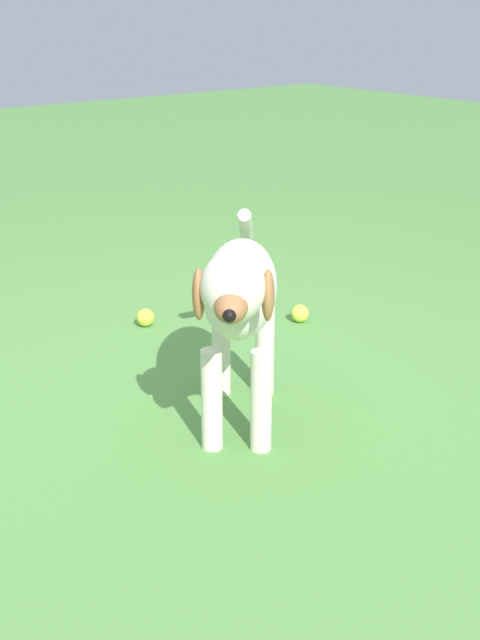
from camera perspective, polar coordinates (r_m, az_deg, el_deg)
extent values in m
plane|color=#548C42|center=(2.58, -3.96, -5.32)|extent=(14.00, 14.00, 0.00)
ellipsoid|color=silver|center=(2.32, 0.00, 2.20)|extent=(0.50, 0.52, 0.23)
cylinder|color=silver|center=(2.25, 1.44, -5.37)|extent=(0.06, 0.06, 0.28)
cylinder|color=silver|center=(2.26, -1.88, -5.29)|extent=(0.06, 0.06, 0.28)
cylinder|color=silver|center=(2.56, 1.65, -2.04)|extent=(0.06, 0.06, 0.28)
cylinder|color=silver|center=(2.57, -1.26, -1.99)|extent=(0.06, 0.06, 0.28)
ellipsoid|color=silver|center=(1.99, -0.47, 2.18)|extent=(0.23, 0.23, 0.17)
ellipsoid|color=#9E663D|center=(1.92, -0.60, 0.85)|extent=(0.14, 0.14, 0.07)
sphere|color=black|center=(1.87, -0.71, 0.28)|extent=(0.03, 0.03, 0.03)
ellipsoid|color=#9E663D|center=(2.00, 1.86, 1.64)|extent=(0.06, 0.06, 0.13)
ellipsoid|color=#9E663D|center=(2.01, -2.76, 1.72)|extent=(0.06, 0.06, 0.13)
cylinder|color=silver|center=(2.60, 0.37, 6.26)|extent=(0.14, 0.15, 0.14)
sphere|color=#D5E440|center=(3.18, 3.99, 0.44)|extent=(0.07, 0.07, 0.07)
sphere|color=#C4D13D|center=(3.15, -6.28, 0.16)|extent=(0.07, 0.07, 0.07)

